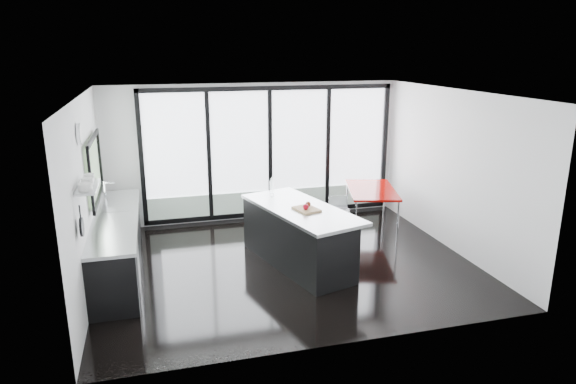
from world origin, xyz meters
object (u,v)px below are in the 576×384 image
object	(u,v)px
bar_stool_near	(340,249)
bar_stool_far	(339,228)
island	(297,236)
red_table	(371,209)

from	to	relation	value
bar_stool_near	bar_stool_far	bearing A→B (deg)	70.39
bar_stool_near	bar_stool_far	xyz separation A→B (m)	(0.32, 0.92, 0.01)
bar_stool_near	bar_stool_far	world-z (taller)	bar_stool_far
bar_stool_far	island	bearing A→B (deg)	-138.79
bar_stool_far	bar_stool_near	bearing A→B (deg)	-98.16
bar_stool_near	red_table	distance (m)	2.07
bar_stool_near	red_table	bearing A→B (deg)	52.23
island	bar_stool_far	xyz separation A→B (m)	(0.93, 0.54, -0.14)
island	bar_stool_near	bearing A→B (deg)	-32.08
bar_stool_far	red_table	size ratio (longest dim) A/B	0.46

